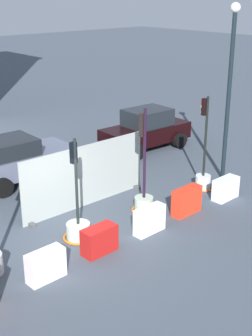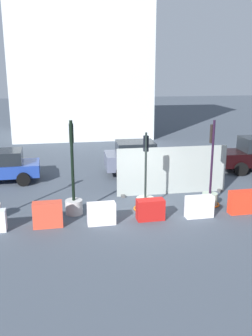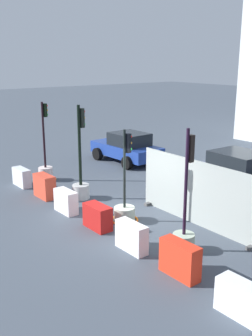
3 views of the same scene
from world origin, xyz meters
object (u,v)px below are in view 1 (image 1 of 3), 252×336
object	(u,v)px
construction_barrier_3	(99,240)
street_lamp_post	(230,80)
construction_barrier_2	(46,265)
traffic_light_2	(78,225)
car_black_sedan	(146,130)
traffic_light_4	(203,173)
construction_barrier_4	(149,220)
traffic_light_3	(144,196)
construction_barrier_6	(226,189)
construction_barrier_5	(187,201)
car_grey_saloon	(18,159)

from	to	relation	value
construction_barrier_3	street_lamp_post	distance (m)	7.99
construction_barrier_2	traffic_light_2	bearing A→B (deg)	31.95
construction_barrier_2	car_black_sedan	world-z (taller)	car_black_sedan
construction_barrier_3	street_lamp_post	xyz separation A→B (m)	(7.11, 1.14, 3.46)
traffic_light_4	car_black_sedan	world-z (taller)	traffic_light_4
traffic_light_2	construction_barrier_3	bearing A→B (deg)	-92.38
construction_barrier_3	construction_barrier_4	bearing A→B (deg)	-2.83
car_black_sedan	street_lamp_post	world-z (taller)	street_lamp_post
construction_barrier_3	construction_barrier_4	xyz separation A→B (m)	(1.87, -0.09, 0.03)
traffic_light_3	traffic_light_2	bearing A→B (deg)	-179.44
construction_barrier_2	construction_barrier_3	world-z (taller)	construction_barrier_2
construction_barrier_4	construction_barrier_6	bearing A→B (deg)	-0.48
construction_barrier_4	car_black_sedan	bearing A→B (deg)	46.59
construction_barrier_4	construction_barrier_2	bearing A→B (deg)	-179.63
traffic_light_2	construction_barrier_4	size ratio (longest dim) A/B	2.93
construction_barrier_2	construction_barrier_6	distance (m)	7.43
construction_barrier_5	car_black_sedan	world-z (taller)	car_black_sedan
car_grey_saloon	construction_barrier_4	bearing A→B (deg)	-82.49
traffic_light_2	construction_barrier_5	world-z (taller)	traffic_light_2
construction_barrier_3	car_grey_saloon	world-z (taller)	car_grey_saloon
construction_barrier_4	construction_barrier_6	size ratio (longest dim) A/B	1.02
construction_barrier_6	construction_barrier_2	bearing A→B (deg)	179.94
construction_barrier_5	car_grey_saloon	xyz separation A→B (m)	(-2.64, 6.20, 0.43)
traffic_light_3	car_grey_saloon	world-z (taller)	traffic_light_3
traffic_light_3	car_grey_saloon	bearing A→B (deg)	108.60
construction_barrier_5	car_black_sedan	size ratio (longest dim) A/B	0.26
car_grey_saloon	street_lamp_post	xyz separation A→B (m)	(6.07, -5.07, 2.97)
traffic_light_4	street_lamp_post	world-z (taller)	street_lamp_post
traffic_light_4	construction_barrier_2	distance (m)	7.63
traffic_light_2	construction_barrier_2	bearing A→B (deg)	-148.05
construction_barrier_3	car_black_sedan	bearing A→B (deg)	37.91
construction_barrier_4	traffic_light_2	bearing A→B (deg)	147.79
traffic_light_3	construction_barrier_6	xyz separation A→B (m)	(2.83, -1.21, -0.17)
construction_barrier_2	car_black_sedan	xyz separation A→B (m)	(9.27, 5.90, 0.50)
traffic_light_3	construction_barrier_3	xyz separation A→B (m)	(-2.76, -1.08, -0.17)
traffic_light_3	street_lamp_post	world-z (taller)	street_lamp_post
construction_barrier_2	traffic_light_3	bearing A→B (deg)	14.62
traffic_light_2	traffic_light_3	world-z (taller)	traffic_light_3
traffic_light_2	traffic_light_3	xyz separation A→B (m)	(2.72, 0.03, 0.12)
construction_barrier_2	construction_barrier_6	size ratio (longest dim) A/B	0.98
car_grey_saloon	traffic_light_2	bearing A→B (deg)	-100.92
construction_barrier_5	construction_barrier_2	bearing A→B (deg)	-178.72
construction_barrier_5	construction_barrier_4	bearing A→B (deg)	-176.83
traffic_light_4	construction_barrier_5	distance (m)	2.27
traffic_light_3	street_lamp_post	bearing A→B (deg)	0.79
construction_barrier_5	car_black_sedan	xyz separation A→B (m)	(3.76, 5.78, 0.46)
traffic_light_3	traffic_light_4	size ratio (longest dim) A/B	1.01
car_grey_saloon	car_black_sedan	xyz separation A→B (m)	(6.39, -0.42, 0.03)
traffic_light_2	construction_barrier_5	distance (m)	3.78
traffic_light_3	traffic_light_4	distance (m)	2.95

